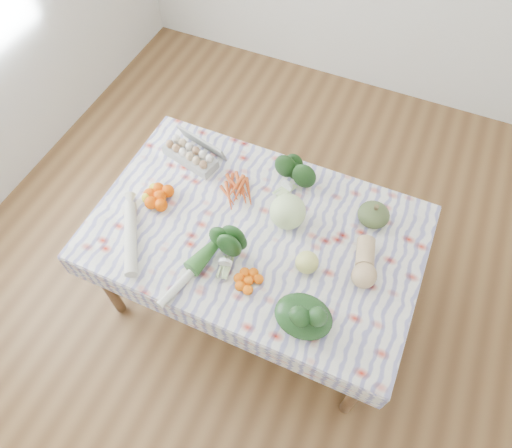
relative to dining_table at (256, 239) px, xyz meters
name	(u,v)px	position (x,y,z in m)	size (l,w,h in m)	color
ground	(256,293)	(0.00, 0.00, -0.68)	(4.50, 4.50, 0.00)	brown
dining_table	(256,239)	(0.00, 0.00, 0.00)	(1.60, 1.00, 0.75)	brown
tablecloth	(256,231)	(0.00, 0.00, 0.08)	(1.66, 1.06, 0.01)	white
egg_carton	(190,155)	(-0.52, 0.28, 0.13)	(0.32, 0.13, 0.09)	#A4A5A0
carrot_bunch	(236,193)	(-0.19, 0.16, 0.10)	(0.20, 0.18, 0.04)	#D04E1C
kale_bunch	(294,175)	(0.06, 0.35, 0.16)	(0.18, 0.16, 0.16)	#183A14
kabocha_squash	(374,215)	(0.52, 0.29, 0.14)	(0.16, 0.16, 0.11)	#45562C
cabbage	(288,212)	(0.12, 0.11, 0.17)	(0.18, 0.18, 0.18)	#C5E393
butternut_squash	(365,262)	(0.56, 0.01, 0.14)	(0.12, 0.26, 0.12)	tan
orange_cluster	(159,197)	(-0.54, -0.03, 0.12)	(0.22, 0.22, 0.07)	#FA5200
broccoli	(227,251)	(-0.06, -0.20, 0.14)	(0.17, 0.17, 0.12)	#1A4317
mandarin_cluster	(248,280)	(0.09, -0.28, 0.11)	(0.16, 0.16, 0.05)	#FF6607
grapefruit	(307,262)	(0.31, -0.10, 0.14)	(0.11, 0.11, 0.11)	#E1E371
spinach_bag	(303,316)	(0.38, -0.36, 0.14)	(0.26, 0.21, 0.12)	#153213
daikon	(131,238)	(-0.54, -0.31, 0.11)	(0.06, 0.06, 0.43)	silver
leek	(190,274)	(-0.18, -0.36, 0.11)	(0.04, 0.04, 0.41)	silver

